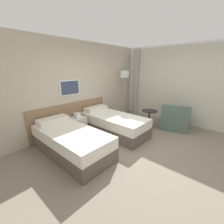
# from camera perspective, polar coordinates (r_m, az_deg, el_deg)

# --- Properties ---
(ground_plane) EXTENTS (16.00, 16.00, 0.00)m
(ground_plane) POSITION_cam_1_polar(r_m,az_deg,el_deg) (3.87, 10.56, -13.65)
(ground_plane) COLOR slate
(wall_headboard) EXTENTS (10.00, 0.10, 2.70)m
(wall_headboard) POSITION_cam_1_polar(r_m,az_deg,el_deg) (4.86, -11.60, 8.81)
(wall_headboard) COLOR #B7AD99
(wall_headboard) RESTS_ON ground_plane
(wall_window) EXTENTS (0.21, 4.67, 2.70)m
(wall_window) POSITION_cam_1_polar(r_m,az_deg,el_deg) (5.75, 25.55, 9.11)
(wall_window) COLOR white
(wall_window) RESTS_ON ground_plane
(bed_near_door) EXTENTS (0.95, 2.04, 0.70)m
(bed_near_door) POSITION_cam_1_polar(r_m,az_deg,el_deg) (3.65, -15.39, -10.75)
(bed_near_door) COLOR brown
(bed_near_door) RESTS_ON ground_plane
(bed_near_window) EXTENTS (0.95, 2.04, 0.70)m
(bed_near_window) POSITION_cam_1_polar(r_m,az_deg,el_deg) (4.54, 0.52, -4.56)
(bed_near_window) COLOR brown
(bed_near_window) RESTS_ON ground_plane
(nightstand) EXTENTS (0.40, 0.42, 0.66)m
(nightstand) POSITION_cam_1_polar(r_m,az_deg,el_deg) (4.61, -12.83, -4.92)
(nightstand) COLOR beige
(nightstand) RESTS_ON ground_plane
(floor_lamp) EXTENTS (0.24, 0.24, 1.82)m
(floor_lamp) POSITION_cam_1_polar(r_m,az_deg,el_deg) (5.84, 4.81, 12.55)
(floor_lamp) COLOR #9E9993
(floor_lamp) RESTS_ON ground_plane
(side_table) EXTENTS (0.49, 0.49, 0.58)m
(side_table) POSITION_cam_1_polar(r_m,az_deg,el_deg) (5.08, 14.02, -1.32)
(side_table) COLOR black
(side_table) RESTS_ON ground_plane
(armchair) EXTENTS (1.00, 1.01, 0.84)m
(armchair) POSITION_cam_1_polar(r_m,az_deg,el_deg) (5.30, 22.84, -2.84)
(armchair) COLOR #4C6056
(armchair) RESTS_ON ground_plane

